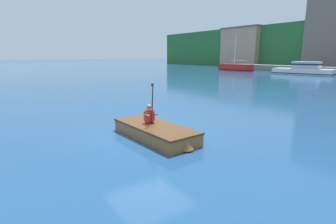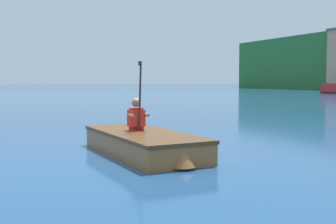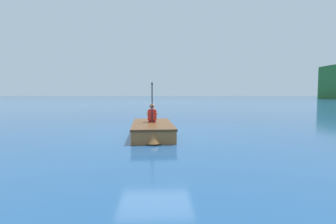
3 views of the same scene
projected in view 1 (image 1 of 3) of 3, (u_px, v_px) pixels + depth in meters
name	position (u px, v px, depth m)	size (l,w,h in m)	color
ground_plane	(148.00, 133.00, 8.73)	(300.00, 300.00, 0.00)	navy
waterfront_warehouse_left	(250.00, 47.00, 58.67)	(9.87, 9.10, 8.44)	tan
moored_boat_dock_west_end	(304.00, 69.00, 35.01)	(7.77, 4.10, 1.68)	white
moored_boat_dock_center_far	(235.00, 68.00, 42.73)	(5.88, 1.82, 5.77)	red
rowboat_foreground	(156.00, 131.00, 8.15)	(3.27, 1.41, 0.40)	#935B2D
person_paddler	(149.00, 115.00, 8.32)	(0.36, 0.37, 1.29)	red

